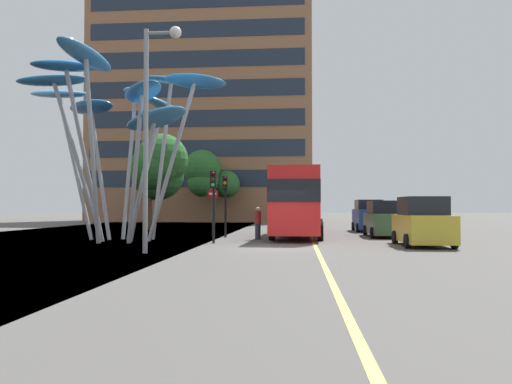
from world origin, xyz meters
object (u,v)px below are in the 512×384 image
Objects in this scene: traffic_light_kerb_near at (213,191)px; car_parked_far at (368,216)px; traffic_light_kerb_far at (225,193)px; street_lamp at (153,111)px; leaf_sculpture at (118,103)px; car_parked_near at (423,223)px; car_parked_mid at (385,220)px; red_bus at (298,199)px; no_entry_sign at (213,205)px; pedestrian at (258,223)px.

car_parked_far is (8.76, 11.73, -1.41)m from traffic_light_kerb_near.
street_lamp reaches higher than traffic_light_kerb_far.
leaf_sculpture is 2.85× the size of car_parked_near.
car_parked_near reaches higher than car_parked_mid.
leaf_sculpture reaches higher than red_bus.
car_parked_far is at bearing 53.25° from traffic_light_kerb_near.
traffic_light_kerb_near reaches higher than car_parked_mid.
car_parked_mid is 1.64× the size of no_entry_sign.
car_parked_mid is (-0.48, 6.40, -0.04)m from car_parked_near.
pedestrian is at bearing 12.19° from leaf_sculpture.
car_parked_near reaches higher than pedestrian.
traffic_light_kerb_near is 0.83× the size of car_parked_near.
car_parked_near is at bearing -46.81° from red_bus.
car_parked_far is at bearing 36.41° from leaf_sculpture.
car_parked_far is (13.90, 10.25, -5.90)m from leaf_sculpture.
no_entry_sign is at bearing 160.91° from traffic_light_kerb_far.
street_lamp reaches higher than traffic_light_kerb_near.
traffic_light_kerb_far is at bearing 142.64° from pedestrian.
car_parked_mid is 7.49m from pedestrian.
traffic_light_kerb_far is 11.55m from car_parked_far.
traffic_light_kerb_near is 0.99× the size of traffic_light_kerb_far.
red_bus is at bearing -171.66° from car_parked_mid.
car_parked_near is 11.50m from no_entry_sign.
car_parked_far is 1.54× the size of no_entry_sign.
no_entry_sign is at bearing 100.08° from traffic_light_kerb_near.
no_entry_sign is at bearing 147.05° from pedestrian.
street_lamp is at bearing -118.53° from red_bus.
red_bus is at bearing 7.68° from traffic_light_kerb_far.
leaf_sculpture reaches higher than pedestrian.
leaf_sculpture is at bearing 163.96° from traffic_light_kerb_near.
street_lamp is at bearing -106.27° from traffic_light_kerb_near.
no_entry_sign is at bearing -174.07° from car_parked_mid.
traffic_light_kerb_near is at bearing -126.75° from car_parked_far.
car_parked_mid is 6.02m from car_parked_far.
red_bus is 0.88× the size of leaf_sculpture.
street_lamp is (-10.22, -10.57, 4.28)m from car_parked_mid.
no_entry_sign reaches higher than pedestrian.
no_entry_sign is (-10.12, 5.40, 0.81)m from car_parked_near.
street_lamp is (-5.36, -9.86, 3.13)m from red_bus.
car_parked_near is 2.41× the size of pedestrian.
car_parked_near is 0.91× the size of car_parked_mid.
car_parked_far is at bearing 54.40° from red_bus.
car_parked_mid is 1.06× the size of car_parked_far.
car_parked_far reaches higher than car_parked_mid.
leaf_sculpture reaches higher than street_lamp.
traffic_light_kerb_near is 0.40× the size of street_lamp.
car_parked_mid is 15.31m from street_lamp.
car_parked_far is (-0.53, 12.42, 0.03)m from car_parked_near.
car_parked_mid is 9.73m from no_entry_sign.
leaf_sculpture is 6.87× the size of pedestrian.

